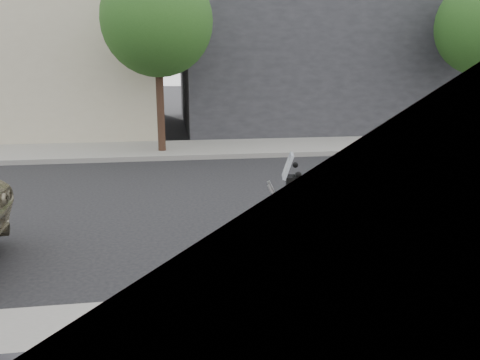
% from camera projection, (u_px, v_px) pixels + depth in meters
% --- Properties ---
extents(ground, '(120.00, 120.00, 0.00)m').
position_uv_depth(ground, '(258.00, 205.00, 9.65)').
color(ground, black).
rests_on(ground, ground).
extents(far_sidewalk, '(44.00, 3.00, 0.15)m').
position_uv_depth(far_sidewalk, '(222.00, 148.00, 15.88)').
color(far_sidewalk, gray).
rests_on(far_sidewalk, ground).
extents(far_building_dark, '(16.00, 11.00, 7.00)m').
position_uv_depth(far_building_dark, '(348.00, 51.00, 22.81)').
color(far_building_dark, '#2A2A2F').
rests_on(far_building_dark, ground).
extents(street_tree_mid, '(3.40, 3.40, 5.70)m').
position_uv_depth(street_tree_mid, '(157.00, 20.00, 14.14)').
color(street_tree_mid, '#39251A').
rests_on(street_tree_mid, far_sidewalk).
extents(motorcycle, '(2.42, 0.88, 1.55)m').
position_uv_depth(motorcycle, '(343.00, 210.00, 7.11)').
color(motorcycle, black).
rests_on(motorcycle, ground).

